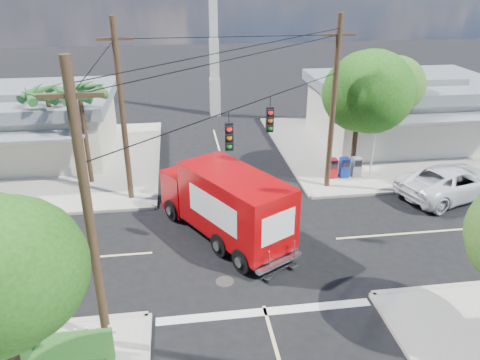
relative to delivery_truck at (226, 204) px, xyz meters
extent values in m
plane|color=black|center=(0.79, -0.85, -1.63)|extent=(120.00, 120.00, 0.00)
cube|color=#9F9A90|center=(11.79, 10.15, -1.56)|extent=(14.00, 14.00, 0.14)
cube|color=#A8A495|center=(4.79, 10.15, -1.56)|extent=(0.25, 14.00, 0.14)
cube|color=#A8A495|center=(11.79, 3.15, -1.56)|extent=(14.00, 0.25, 0.14)
cube|color=#9F9A90|center=(-10.21, 10.15, -1.56)|extent=(14.00, 14.00, 0.14)
cube|color=#A8A495|center=(-3.21, 10.15, -1.56)|extent=(0.25, 14.00, 0.14)
cube|color=#A8A495|center=(-10.21, 3.15, -1.56)|extent=(14.00, 0.25, 0.14)
cube|color=beige|center=(0.79, 9.15, -1.63)|extent=(0.12, 12.00, 0.01)
cube|color=beige|center=(10.79, -0.85, -1.63)|extent=(12.00, 0.12, 0.01)
cube|color=beige|center=(-9.21, -0.85, -1.63)|extent=(12.00, 0.12, 0.01)
cube|color=silver|center=(0.79, -5.15, -1.63)|extent=(7.50, 0.40, 0.01)
cube|color=beige|center=(13.29, 11.15, 0.21)|extent=(11.00, 8.00, 3.40)
cube|color=gray|center=(13.29, 11.15, 2.26)|extent=(11.80, 8.80, 0.70)
cube|color=gray|center=(13.29, 11.15, 2.76)|extent=(6.05, 4.40, 0.50)
cube|color=gray|center=(13.29, 6.25, 1.41)|extent=(9.90, 1.80, 0.15)
cylinder|color=silver|center=(8.89, 5.45, -0.04)|extent=(0.12, 0.12, 2.90)
cube|color=beige|center=(-11.21, 11.65, 0.11)|extent=(10.00, 8.00, 3.20)
cube|color=gray|center=(-11.21, 11.65, 2.06)|extent=(10.80, 8.80, 0.70)
cube|color=gray|center=(-11.21, 11.65, 2.56)|extent=(5.50, 4.40, 0.50)
cylinder|color=silver|center=(-7.21, 5.95, -0.14)|extent=(0.12, 0.12, 2.70)
cube|color=silver|center=(1.29, 19.15, -0.13)|extent=(0.80, 0.80, 3.00)
cube|color=silver|center=(1.29, 19.15, 2.87)|extent=(0.70, 0.70, 3.00)
cube|color=silver|center=(1.29, 19.15, 5.87)|extent=(0.60, 0.60, 3.00)
cylinder|color=#422D1C|center=(-6.21, -8.35, 0.36)|extent=(0.28, 0.28, 3.71)
sphere|color=#1B4C0F|center=(-5.86, -8.65, 2.57)|extent=(3.25, 3.25, 3.25)
cylinder|color=#422D1C|center=(7.99, 5.95, 0.55)|extent=(0.28, 0.28, 4.10)
sphere|color=#1B4C0F|center=(7.99, 5.95, 3.11)|extent=(4.10, 4.10, 4.10)
sphere|color=#1B4C0F|center=(7.59, 6.15, 3.37)|extent=(3.33, 3.33, 3.33)
sphere|color=#1B4C0F|center=(8.34, 5.65, 2.99)|extent=(3.58, 3.58, 3.58)
cylinder|color=#422D1C|center=(10.59, 8.15, 0.30)|extent=(0.28, 0.28, 3.58)
sphere|color=#29611E|center=(10.59, 8.15, 2.54)|extent=(3.58, 3.58, 3.58)
sphere|color=#29611E|center=(10.19, 8.35, 2.76)|extent=(2.91, 2.91, 2.91)
sphere|color=#29611E|center=(10.94, 7.85, 2.43)|extent=(3.14, 3.14, 3.14)
cylinder|color=#422D1C|center=(-6.71, 6.65, 1.01)|extent=(0.24, 0.24, 5.00)
cone|color=#286027|center=(-5.81, 6.65, 3.61)|extent=(0.50, 2.06, 0.98)
cone|color=#286027|center=(-6.15, 7.35, 3.61)|extent=(1.92, 1.68, 0.98)
cone|color=#286027|center=(-6.91, 7.52, 3.61)|extent=(2.12, 0.95, 0.98)
cone|color=#286027|center=(-7.53, 7.04, 3.61)|extent=(1.34, 2.07, 0.98)
cone|color=#286027|center=(-7.53, 6.26, 3.61)|extent=(1.34, 2.07, 0.98)
cone|color=#286027|center=(-6.91, 5.77, 3.61)|extent=(2.12, 0.95, 0.98)
cone|color=#286027|center=(-6.15, 5.94, 3.61)|extent=(1.92, 1.68, 0.98)
cylinder|color=#422D1C|center=(-8.71, 8.15, 0.81)|extent=(0.24, 0.24, 4.60)
cone|color=#286027|center=(-7.81, 8.15, 3.21)|extent=(0.50, 2.06, 0.98)
cone|color=#286027|center=(-8.15, 8.85, 3.21)|extent=(1.92, 1.68, 0.98)
cone|color=#286027|center=(-8.91, 9.02, 3.21)|extent=(2.12, 0.95, 0.98)
cone|color=#286027|center=(-9.53, 8.54, 3.21)|extent=(1.34, 2.07, 0.98)
cone|color=#286027|center=(-9.53, 7.76, 3.21)|extent=(1.34, 2.07, 0.98)
cone|color=#286027|center=(-8.91, 7.27, 3.21)|extent=(2.12, 0.95, 0.98)
cone|color=#286027|center=(-8.15, 7.44, 3.21)|extent=(1.92, 1.68, 0.98)
cylinder|color=#473321|center=(-4.41, -6.05, 2.87)|extent=(0.28, 0.28, 9.00)
cube|color=#473321|center=(-4.41, -6.05, 6.37)|extent=(1.60, 0.12, 0.12)
cylinder|color=#473321|center=(5.99, 4.35, 2.87)|extent=(0.28, 0.28, 9.00)
cube|color=#473321|center=(5.99, 4.35, 6.37)|extent=(1.60, 0.12, 0.12)
cylinder|color=#473321|center=(-4.41, 4.35, 2.87)|extent=(0.28, 0.28, 9.00)
cube|color=#473321|center=(-4.41, 4.35, 6.37)|extent=(1.60, 0.12, 0.12)
cylinder|color=black|center=(0.79, -0.85, 4.57)|extent=(10.43, 10.43, 0.04)
cube|color=black|center=(-0.01, -1.65, 3.62)|extent=(0.30, 0.24, 1.05)
sphere|color=red|center=(-0.01, -1.79, 3.95)|extent=(0.20, 0.20, 0.20)
cube|color=black|center=(1.89, 0.25, 3.62)|extent=(0.30, 0.24, 1.05)
sphere|color=red|center=(1.89, 0.11, 3.95)|extent=(0.20, 0.20, 0.20)
cube|color=silver|center=(-7.01, -6.45, -1.14)|extent=(5.94, 0.05, 0.08)
cube|color=silver|center=(-7.01, -6.45, -0.74)|extent=(5.94, 0.05, 0.08)
cube|color=silver|center=(-4.21, -6.45, -0.99)|extent=(0.09, 0.06, 1.00)
cube|color=#B10E16|center=(6.59, 5.35, -0.94)|extent=(0.50, 0.50, 1.10)
cube|color=#0E2699|center=(7.29, 5.35, -0.94)|extent=(0.50, 0.50, 1.10)
cube|color=slate|center=(7.99, 5.35, -0.94)|extent=(0.50, 0.50, 1.10)
cube|color=black|center=(-0.07, 0.13, -1.13)|extent=(5.39, 7.27, 0.23)
cube|color=#AC0407|center=(-1.46, 2.56, -0.39)|extent=(2.69, 2.45, 2.02)
cube|color=black|center=(-1.78, 3.12, -0.03)|extent=(1.79, 1.16, 0.87)
cube|color=silver|center=(-1.87, 3.28, -1.04)|extent=(1.89, 1.15, 0.32)
cube|color=#AC0407|center=(0.34, -0.59, 0.25)|extent=(4.64, 5.77, 2.67)
cube|color=white|center=(1.35, -0.01, 0.39)|extent=(1.66, 2.88, 1.19)
cube|color=white|center=(-0.67, -1.17, 0.39)|extent=(1.66, 2.88, 1.19)
cube|color=white|center=(1.67, -2.92, 0.39)|extent=(1.44, 0.84, 1.19)
cube|color=silver|center=(1.73, -3.02, -1.13)|extent=(2.03, 1.29, 0.17)
cube|color=silver|center=(1.23, -3.45, -0.76)|extent=(0.39, 0.25, 0.92)
cube|color=silver|center=(2.35, -2.81, -0.76)|extent=(0.39, 0.25, 0.92)
cylinder|color=black|center=(-2.31, 1.92, -1.13)|extent=(0.76, 1.02, 1.01)
cylinder|color=black|center=(-0.48, 2.96, -1.13)|extent=(0.76, 1.02, 1.01)
cylinder|color=black|center=(0.33, -2.71, -1.13)|extent=(0.76, 1.02, 1.01)
cylinder|color=black|center=(2.17, -1.66, -1.13)|extent=(0.76, 1.02, 1.01)
imported|color=silver|center=(12.05, 2.42, -0.80)|extent=(6.57, 4.46, 1.67)
imported|color=beige|center=(-6.55, -7.02, -0.59)|extent=(0.76, 0.62, 1.80)
camera|label=1|loc=(-1.87, -17.79, 9.18)|focal=35.00mm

